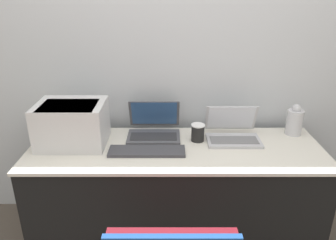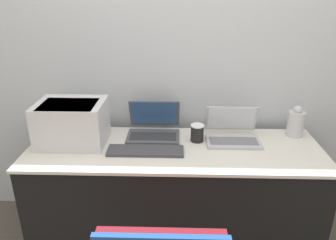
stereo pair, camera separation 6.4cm
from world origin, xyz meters
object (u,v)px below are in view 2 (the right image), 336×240
object	(u,v)px
coffee_cup	(197,133)
metal_pitcher	(296,123)
printer	(72,121)
external_keyboard	(145,151)
laptop_right	(232,133)
laptop_left	(154,128)

from	to	relation	value
coffee_cup	metal_pitcher	distance (m)	0.69
coffee_cup	metal_pitcher	size ratio (longest dim) A/B	0.53
printer	coffee_cup	size ratio (longest dim) A/B	3.69
external_keyboard	laptop_right	bearing A→B (deg)	19.63
external_keyboard	metal_pitcher	distance (m)	1.05
printer	coffee_cup	distance (m)	0.83
laptop_right	external_keyboard	xyz separation A→B (m)	(-0.57, -0.20, -0.04)
external_keyboard	metal_pitcher	bearing A→B (deg)	15.44
coffee_cup	metal_pitcher	xyz separation A→B (m)	(0.68, 0.11, 0.04)
laptop_left	metal_pitcher	size ratio (longest dim) A/B	1.62
laptop_right	metal_pitcher	world-z (taller)	metal_pitcher
laptop_right	laptop_left	bearing A→B (deg)	173.60
printer	metal_pitcher	xyz separation A→B (m)	(1.50, 0.15, -0.05)
coffee_cup	metal_pitcher	bearing A→B (deg)	8.90
laptop_left	external_keyboard	xyz separation A→B (m)	(-0.03, -0.26, -0.04)
laptop_left	laptop_right	distance (m)	0.54
printer	laptop_left	xyz separation A→B (m)	(0.52, 0.13, -0.10)
external_keyboard	laptop_left	bearing A→B (deg)	82.66
printer	external_keyboard	world-z (taller)	printer
printer	laptop_right	size ratio (longest dim) A/B	1.21
external_keyboard	metal_pitcher	xyz separation A→B (m)	(1.01, 0.28, 0.09)
laptop_left	coffee_cup	world-z (taller)	laptop_left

